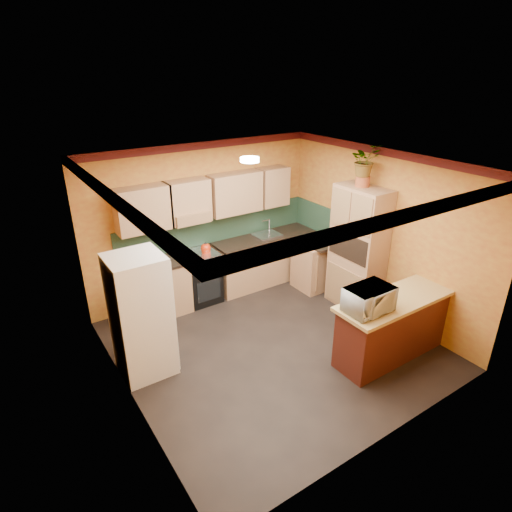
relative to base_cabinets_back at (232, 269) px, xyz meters
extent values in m
plane|color=black|center=(-0.37, -1.80, -0.44)|extent=(4.20, 4.20, 0.00)
cube|color=white|center=(-0.37, -1.80, 2.26)|extent=(4.20, 4.20, 0.04)
cube|color=gold|center=(-0.37, 0.30, 0.91)|extent=(4.20, 0.04, 2.70)
cube|color=gold|center=(-0.37, -3.90, 0.91)|extent=(4.20, 0.04, 2.70)
cube|color=gold|center=(-2.47, -1.80, 0.91)|extent=(0.04, 4.20, 2.70)
cube|color=gold|center=(1.73, -1.80, 0.91)|extent=(0.04, 4.20, 2.70)
cube|color=#1F3A2B|center=(-0.12, 0.29, 0.75)|extent=(3.70, 0.02, 0.53)
cube|color=#1F3A2B|center=(1.72, -0.40, 0.75)|extent=(0.02, 1.40, 0.53)
cube|color=tan|center=(-0.27, 0.13, 1.36)|extent=(3.10, 0.34, 0.70)
cylinder|color=white|center=(-0.37, -1.20, 2.22)|extent=(0.26, 0.26, 0.06)
cube|color=tan|center=(0.00, 0.00, 0.00)|extent=(3.65, 0.60, 0.88)
cube|color=black|center=(0.00, 0.00, 0.46)|extent=(3.65, 0.62, 0.04)
cube|color=black|center=(-0.62, 0.00, 0.02)|extent=(0.58, 0.58, 0.91)
cube|color=silver|center=(0.78, 0.00, 0.50)|extent=(0.48, 0.40, 0.03)
cube|color=tan|center=(1.43, -0.71, 0.00)|extent=(0.60, 0.80, 0.88)
cube|color=black|center=(1.43, -0.71, 0.46)|extent=(0.62, 0.80, 0.04)
cube|color=white|center=(-2.12, -1.29, 0.41)|extent=(0.68, 0.66, 1.70)
cube|color=tan|center=(1.48, -1.61, 0.61)|extent=(0.48, 0.90, 2.10)
cylinder|color=#9A4625|center=(1.48, -1.56, 1.74)|extent=(0.22, 0.22, 0.16)
imported|color=tan|center=(1.48, -1.56, 2.07)|extent=(0.51, 0.46, 0.50)
cube|color=#4C1F11|center=(0.93, -2.91, 0.00)|extent=(1.80, 0.55, 0.88)
cube|color=tan|center=(0.93, -2.91, 0.47)|extent=(1.90, 0.65, 0.05)
imported|color=white|center=(0.33, -2.91, 0.66)|extent=(0.61, 0.42, 0.34)
camera|label=1|loc=(-3.50, -6.06, 3.38)|focal=30.00mm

